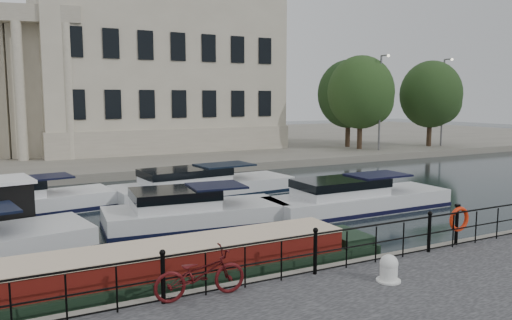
{
  "coord_description": "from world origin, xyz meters",
  "views": [
    {
      "loc": [
        -7.03,
        -12.5,
        5.04
      ],
      "look_at": [
        0.5,
        2.0,
        3.0
      ],
      "focal_mm": 35.0,
      "sensor_mm": 36.0,
      "label": 1
    }
  ],
  "objects_px": {
    "bicycle": "(200,274)",
    "narrowboat": "(150,278)",
    "mooring_bollard": "(389,269)",
    "life_ring_post": "(459,220)"
  },
  "relations": [
    {
      "from": "bicycle",
      "to": "narrowboat",
      "type": "xyz_separation_m",
      "value": [
        -0.55,
        2.23,
        -0.74
      ]
    },
    {
      "from": "life_ring_post",
      "to": "mooring_bollard",
      "type": "bearing_deg",
      "value": -161.36
    },
    {
      "from": "mooring_bollard",
      "to": "narrowboat",
      "type": "relative_size",
      "value": 0.05
    },
    {
      "from": "narrowboat",
      "to": "mooring_bollard",
      "type": "bearing_deg",
      "value": -34.11
    },
    {
      "from": "mooring_bollard",
      "to": "life_ring_post",
      "type": "bearing_deg",
      "value": 18.64
    },
    {
      "from": "mooring_bollard",
      "to": "life_ring_post",
      "type": "xyz_separation_m",
      "value": [
        3.99,
        1.35,
        0.48
      ]
    },
    {
      "from": "bicycle",
      "to": "narrowboat",
      "type": "distance_m",
      "value": 2.42
    },
    {
      "from": "mooring_bollard",
      "to": "narrowboat",
      "type": "xyz_separation_m",
      "value": [
        -5.04,
        3.42,
        -0.5
      ]
    },
    {
      "from": "bicycle",
      "to": "life_ring_post",
      "type": "xyz_separation_m",
      "value": [
        8.48,
        0.16,
        0.24
      ]
    },
    {
      "from": "life_ring_post",
      "to": "narrowboat",
      "type": "xyz_separation_m",
      "value": [
        -9.03,
        2.08,
        -0.98
      ]
    }
  ]
}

